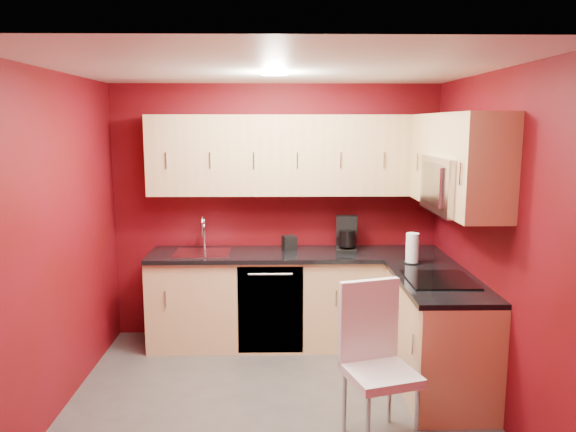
{
  "coord_description": "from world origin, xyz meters",
  "views": [
    {
      "loc": [
        0.02,
        -4.01,
        2.12
      ],
      "look_at": [
        0.1,
        0.55,
        1.37
      ],
      "focal_mm": 35.0,
      "sensor_mm": 36.0,
      "label": 1
    }
  ],
  "objects_px": {
    "sink": "(202,249)",
    "coffee_maker": "(347,234)",
    "microwave": "(459,185)",
    "paper_towel": "(412,248)",
    "napkin_holder": "(289,243)",
    "dining_chair": "(381,365)"
  },
  "relations": [
    {
      "from": "sink",
      "to": "coffee_maker",
      "type": "xyz_separation_m",
      "value": [
        1.38,
        0.02,
        0.13
      ]
    },
    {
      "from": "microwave",
      "to": "paper_towel",
      "type": "xyz_separation_m",
      "value": [
        -0.2,
        0.56,
        -0.62
      ]
    },
    {
      "from": "sink",
      "to": "napkin_holder",
      "type": "distance_m",
      "value": 0.84
    },
    {
      "from": "microwave",
      "to": "paper_towel",
      "type": "height_order",
      "value": "microwave"
    },
    {
      "from": "paper_towel",
      "to": "dining_chair",
      "type": "xyz_separation_m",
      "value": [
        -0.5,
        -1.27,
        -0.51
      ]
    },
    {
      "from": "microwave",
      "to": "sink",
      "type": "distance_m",
      "value": 2.43
    },
    {
      "from": "coffee_maker",
      "to": "napkin_holder",
      "type": "xyz_separation_m",
      "value": [
        -0.54,
        0.09,
        -0.1
      ]
    },
    {
      "from": "microwave",
      "to": "dining_chair",
      "type": "height_order",
      "value": "microwave"
    },
    {
      "from": "coffee_maker",
      "to": "paper_towel",
      "type": "distance_m",
      "value": 0.7
    },
    {
      "from": "sink",
      "to": "paper_towel",
      "type": "height_order",
      "value": "sink"
    },
    {
      "from": "dining_chair",
      "to": "paper_towel",
      "type": "bearing_deg",
      "value": 52.15
    },
    {
      "from": "microwave",
      "to": "dining_chair",
      "type": "relative_size",
      "value": 0.71
    },
    {
      "from": "coffee_maker",
      "to": "napkin_holder",
      "type": "distance_m",
      "value": 0.56
    },
    {
      "from": "sink",
      "to": "paper_towel",
      "type": "distance_m",
      "value": 1.95
    },
    {
      "from": "sink",
      "to": "coffee_maker",
      "type": "distance_m",
      "value": 1.38
    },
    {
      "from": "coffee_maker",
      "to": "dining_chair",
      "type": "relative_size",
      "value": 0.31
    },
    {
      "from": "microwave",
      "to": "napkin_holder",
      "type": "height_order",
      "value": "microwave"
    },
    {
      "from": "napkin_holder",
      "to": "dining_chair",
      "type": "bearing_deg",
      "value": -72.72
    },
    {
      "from": "napkin_holder",
      "to": "paper_towel",
      "type": "height_order",
      "value": "paper_towel"
    },
    {
      "from": "microwave",
      "to": "coffee_maker",
      "type": "xyz_separation_m",
      "value": [
        -0.72,
        1.03,
        -0.58
      ]
    },
    {
      "from": "paper_towel",
      "to": "sink",
      "type": "bearing_deg",
      "value": 166.79
    },
    {
      "from": "coffee_maker",
      "to": "dining_chair",
      "type": "distance_m",
      "value": 1.83
    }
  ]
}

